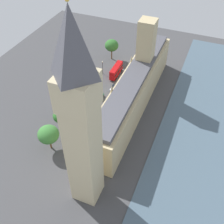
{
  "coord_description": "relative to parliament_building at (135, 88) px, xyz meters",
  "views": [
    {
      "loc": [
        -24.83,
        77.75,
        72.24
      ],
      "look_at": [
        1.0,
        14.39,
        8.15
      ],
      "focal_mm": 43.47,
      "sensor_mm": 36.0,
      "label": 1
    }
  ],
  "objects": [
    {
      "name": "car_black_opposite_hall",
      "position": [
        11.0,
        29.05,
        -7.29
      ],
      "size": [
        1.9,
        4.76,
        1.74
      ],
      "rotation": [
        0.0,
        0.0,
        -0.01
      ],
      "color": "black",
      "rests_on": "ground"
    },
    {
      "name": "clock_tower",
      "position": [
        -0.37,
        42.29,
        21.21
      ],
      "size": [
        8.07,
        8.07,
        56.81
      ],
      "color": "#CCBA8E",
      "rests_on": "ground"
    },
    {
      "name": "double_decker_bus_under_trees",
      "position": [
        13.85,
        -15.95,
        -5.55
      ],
      "size": [
        2.7,
        10.51,
        4.75
      ],
      "rotation": [
        0.0,
        0.0,
        3.15
      ],
      "color": "#B20C0F",
      "rests_on": "ground"
    },
    {
      "name": "street_lamp_slot_11",
      "position": [
        19.97,
        -14.75,
        -3.56
      ],
      "size": [
        0.56,
        0.56,
        6.66
      ],
      "color": "black",
      "rests_on": "ground"
    },
    {
      "name": "parliament_building",
      "position": [
        0.0,
        0.0,
        0.0
      ],
      "size": [
        10.46,
        68.25,
        30.7
      ],
      "color": "tan",
      "rests_on": "ground"
    },
    {
      "name": "plane_tree_near_tower",
      "position": [
        20.97,
        -28.06,
        -0.84
      ],
      "size": [
        6.48,
        6.48,
        10.13
      ],
      "color": "brown",
      "rests_on": "ground"
    },
    {
      "name": "plane_tree_by_river_gate",
      "position": [
        18.61,
        13.51,
        -0.5
      ],
      "size": [
        6.57,
        6.57,
        10.51
      ],
      "color": "brown",
      "rests_on": "ground"
    },
    {
      "name": "car_dark_green_leading",
      "position": [
        14.04,
        1.62,
        -7.29
      ],
      "size": [
        2.01,
        4.09,
        1.74
      ],
      "rotation": [
        0.0,
        0.0,
        3.12
      ],
      "color": "#19472D",
      "rests_on": "ground"
    },
    {
      "name": "car_white_midblock",
      "position": [
        11.09,
        -5.89,
        -7.29
      ],
      "size": [
        1.89,
        4.28,
        1.74
      ],
      "rotation": [
        0.0,
        0.0,
        -0.01
      ],
      "color": "silver",
      "rests_on": "ground"
    },
    {
      "name": "ground_plane",
      "position": [
        1.99,
        1.2,
        -8.18
      ],
      "size": [
        142.14,
        142.14,
        0.0
      ],
      "primitive_type": "plane",
      "color": "#424244"
    },
    {
      "name": "double_decker_bus_far_end",
      "position": [
        13.14,
        14.4,
        -5.55
      ],
      "size": [
        3.02,
        10.6,
        4.75
      ],
      "rotation": [
        0.0,
        0.0,
        0.04
      ],
      "color": "#B20C0F",
      "rests_on": "ground"
    },
    {
      "name": "street_lamp_slot_10",
      "position": [
        19.76,
        -3.71,
        -3.91
      ],
      "size": [
        0.56,
        0.56,
        6.09
      ],
      "color": "black",
      "rests_on": "ground"
    },
    {
      "name": "pedestrian_corner",
      "position": [
        8.43,
        -2.3,
        -7.45
      ],
      "size": [
        0.52,
        0.62,
        1.63
      ],
      "rotation": [
        0.0,
        0.0,
        6.12
      ],
      "color": "#336B60",
      "rests_on": "ground"
    },
    {
      "name": "river_thames",
      "position": [
        -33.53,
        1.2,
        -8.06
      ],
      "size": [
        41.09,
        127.92,
        0.25
      ],
      "primitive_type": "cube",
      "color": "#475B6B",
      "rests_on": "ground"
    },
    {
      "name": "plane_tree_trailing",
      "position": [
        19.02,
        23.21,
        -0.98
      ],
      "size": [
        5.52,
        5.52,
        9.6
      ],
      "color": "brown",
      "rests_on": "ground"
    },
    {
      "name": "plane_tree_kerbside",
      "position": [
        18.74,
        31.88,
        -1.5
      ],
      "size": [
        7.01,
        7.01,
        9.68
      ],
      "color": "brown",
      "rests_on": "ground"
    }
  ]
}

